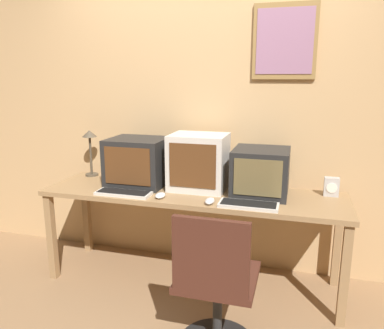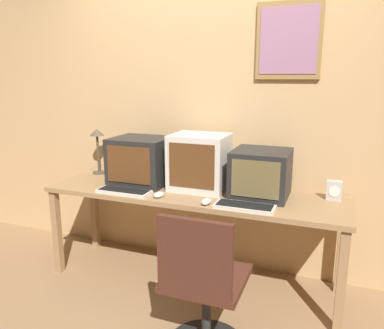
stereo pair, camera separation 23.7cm
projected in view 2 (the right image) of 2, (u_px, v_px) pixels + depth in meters
wall_back at (210, 112)px, 3.07m from camera, size 8.00×0.08×2.60m
desk at (192, 201)px, 2.84m from camera, size 2.27×0.61×0.74m
monitor_left at (141, 161)px, 3.02m from camera, size 0.45×0.40×0.37m
monitor_center at (200, 162)px, 2.86m from camera, size 0.42×0.36×0.43m
monitor_right at (261, 173)px, 2.70m from camera, size 0.40×0.41×0.34m
keyboard_main at (124, 191)px, 2.79m from camera, size 0.41×0.14×0.03m
keyboard_side at (245, 206)px, 2.47m from camera, size 0.40×0.16×0.03m
mouse_near_keyboard at (159, 195)px, 2.70m from camera, size 0.07×0.11×0.04m
mouse_far_corner at (206, 201)px, 2.55m from camera, size 0.06×0.11×0.04m
desk_clock at (334, 190)px, 2.63m from camera, size 0.10×0.06×0.14m
desk_lamp at (97, 141)px, 3.30m from camera, size 0.13×0.13×0.40m
office_chair at (203, 294)px, 2.11m from camera, size 0.46×0.46×0.89m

